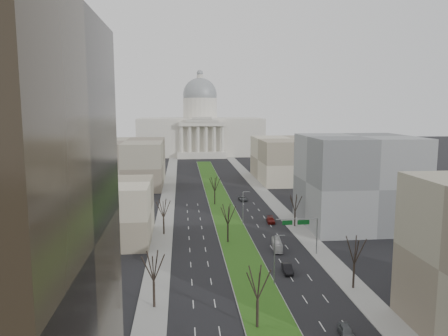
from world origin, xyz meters
TOP-DOWN VIEW (x-y plane):
  - ground at (0.00, 120.00)m, footprint 600.00×600.00m
  - median at (0.00, 118.99)m, footprint 8.00×222.03m
  - sidewalk_left at (-17.50, 95.00)m, footprint 5.00×330.00m
  - sidewalk_right at (17.50, 95.00)m, footprint 5.00×330.00m
  - capitol at (0.00, 269.59)m, footprint 80.00×46.00m
  - building_beige_left at (-33.00, 85.00)m, footprint 26.00×22.00m
  - building_grey_right at (34.00, 92.00)m, footprint 28.00×26.00m
  - building_far_left at (-35.00, 160.00)m, footprint 30.00×40.00m
  - building_far_right at (35.00, 165.00)m, footprint 30.00×40.00m
  - tree_left_mid at (-17.20, 48.00)m, footprint 5.40×5.40m
  - tree_left_far at (-17.20, 88.00)m, footprint 5.28×5.28m
  - tree_right_mid at (17.20, 52.00)m, footprint 5.52×5.52m
  - tree_right_far at (17.20, 92.00)m, footprint 5.04×5.04m
  - tree_median_a at (-2.00, 40.00)m, footprint 5.40×5.40m
  - tree_median_b at (-2.00, 80.00)m, footprint 5.40×5.40m
  - tree_median_c at (-2.00, 120.00)m, footprint 5.40×5.40m
  - streetlamp_median_b at (3.76, 55.00)m, footprint 1.90×0.20m
  - streetlamp_median_c at (3.76, 95.00)m, footprint 1.90×0.20m
  - mast_arm_signs at (13.49, 70.03)m, footprint 9.12×0.24m
  - car_grey_near at (9.94, 36.42)m, footprint 2.31×4.66m
  - car_black at (7.43, 60.36)m, footprint 2.08×5.02m
  - car_red at (11.64, 96.42)m, footprint 2.53×5.25m
  - car_grey_far at (7.94, 125.37)m, footprint 2.70×5.15m
  - box_van at (8.47, 74.11)m, footprint 2.70×7.85m

SIDE VIEW (x-z plane):
  - ground at x=0.00m, z-range 0.00..0.00m
  - sidewalk_left at x=-17.50m, z-range 0.00..0.15m
  - sidewalk_right at x=17.50m, z-range 0.00..0.15m
  - median at x=0.00m, z-range 0.00..0.20m
  - car_grey_far at x=7.94m, z-range 0.00..1.38m
  - car_red at x=11.64m, z-range 0.00..1.47m
  - car_grey_near at x=9.94m, z-range 0.00..1.53m
  - car_black at x=7.43m, z-range 0.00..1.62m
  - box_van at x=8.47m, z-range 0.00..2.14m
  - streetlamp_median_b at x=3.76m, z-range 0.23..9.39m
  - streetlamp_median_c at x=3.76m, z-range 0.23..9.39m
  - mast_arm_signs at x=13.49m, z-range 2.06..10.15m
  - tree_right_far at x=17.20m, z-range 1.99..11.07m
  - tree_left_far at x=-17.20m, z-range 2.09..11.59m
  - tree_left_mid at x=-17.20m, z-range 2.14..11.86m
  - tree_median_a at x=-2.00m, z-range 2.14..11.86m
  - tree_median_b at x=-2.00m, z-range 2.14..11.86m
  - tree_median_c at x=-2.00m, z-range 2.14..11.86m
  - building_beige_left at x=-33.00m, z-range 0.00..14.00m
  - tree_right_mid at x=17.20m, z-range 2.19..12.12m
  - building_far_left at x=-35.00m, z-range 0.00..18.00m
  - building_far_right at x=35.00m, z-range 0.00..18.00m
  - building_grey_right at x=34.00m, z-range 0.00..24.00m
  - capitol at x=0.00m, z-range -11.19..43.81m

